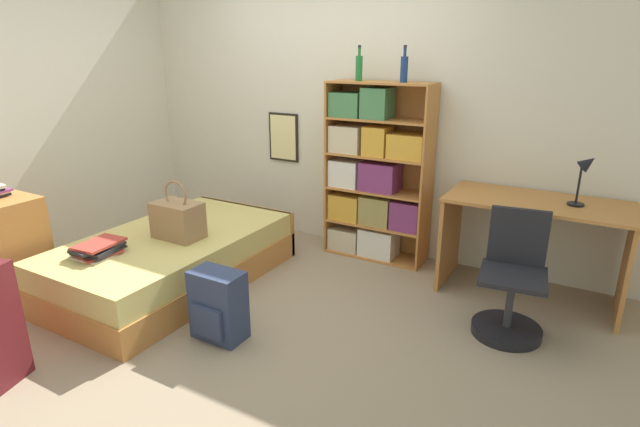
% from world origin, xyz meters
% --- Properties ---
extents(ground_plane, '(14.00, 14.00, 0.00)m').
position_xyz_m(ground_plane, '(0.00, 0.00, 0.00)').
color(ground_plane, gray).
extents(wall_back, '(10.00, 0.09, 2.60)m').
position_xyz_m(wall_back, '(-0.00, 1.56, 1.30)').
color(wall_back, beige).
rests_on(wall_back, ground_plane).
extents(wall_left, '(0.06, 10.00, 2.60)m').
position_xyz_m(wall_left, '(-2.15, 0.00, 1.30)').
color(wall_left, beige).
rests_on(wall_left, ground_plane).
extents(bed, '(1.11, 1.94, 0.41)m').
position_xyz_m(bed, '(-0.62, 0.02, 0.20)').
color(bed, '#B77538').
rests_on(bed, ground_plane).
extents(handbag, '(0.38, 0.24, 0.46)m').
position_xyz_m(handbag, '(-0.52, 0.01, 0.56)').
color(handbag, '#93704C').
rests_on(handbag, bed).
extents(book_stack_on_bed, '(0.32, 0.36, 0.10)m').
position_xyz_m(book_stack_on_bed, '(-0.77, -0.55, 0.46)').
color(book_stack_on_bed, silver).
rests_on(book_stack_on_bed, bed).
extents(bookcase, '(0.92, 0.33, 1.57)m').
position_xyz_m(bookcase, '(0.54, 1.34, 0.74)').
color(bookcase, '#B77538').
rests_on(bookcase, ground_plane).
extents(bottle_green, '(0.06, 0.06, 0.29)m').
position_xyz_m(bottle_green, '(0.39, 1.32, 1.68)').
color(bottle_green, '#1E6B2D').
rests_on(bottle_green, bookcase).
extents(bottle_brown, '(0.06, 0.06, 0.29)m').
position_xyz_m(bottle_brown, '(0.79, 1.32, 1.68)').
color(bottle_brown, navy).
rests_on(bottle_brown, bookcase).
extents(desk, '(1.29, 0.63, 0.77)m').
position_xyz_m(desk, '(1.92, 1.20, 0.54)').
color(desk, '#B77538').
rests_on(desk, ground_plane).
extents(desk_lamp, '(0.16, 0.11, 0.38)m').
position_xyz_m(desk_lamp, '(2.19, 1.20, 1.02)').
color(desk_lamp, black).
rests_on(desk_lamp, desk).
extents(desk_chair, '(0.46, 0.46, 0.83)m').
position_xyz_m(desk_chair, '(1.89, 0.58, 0.26)').
color(desk_chair, black).
rests_on(desk_chair, ground_plane).
extents(backpack, '(0.35, 0.24, 0.47)m').
position_xyz_m(backpack, '(0.25, -0.45, 0.23)').
color(backpack, '#2D3856').
rests_on(backpack, ground_plane).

